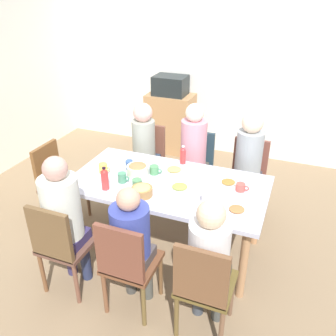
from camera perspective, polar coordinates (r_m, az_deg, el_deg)
ground_plane at (r=3.73m, az=-0.00°, el=-12.37°), size 6.61×6.61×0.00m
wall_back at (r=5.37m, az=10.17°, el=15.58°), size 5.75×0.12×2.60m
dining_table at (r=3.33m, az=-0.00°, el=-3.54°), size 1.82×0.95×0.75m
chair_0 at (r=2.65m, az=5.79°, el=-18.15°), size 0.40×0.40×0.90m
person_0 at (r=2.58m, az=6.57°, el=-13.89°), size 0.30×0.30×1.16m
chair_1 at (r=4.31m, az=-3.37°, el=1.73°), size 0.40×0.40×0.90m
person_1 at (r=4.15m, az=-3.98°, el=3.86°), size 0.30×0.30×1.22m
chair_2 at (r=4.01m, az=-17.47°, el=-1.81°), size 0.40×0.40×0.90m
chair_3 at (r=4.12m, az=4.34°, el=0.37°), size 0.40×0.40×0.90m
person_3 at (r=3.93m, az=4.07°, el=2.96°), size 0.30×0.30×1.28m
chair_4 at (r=4.01m, az=12.65°, el=-1.11°), size 0.40×0.40×0.90m
person_4 at (r=3.82m, az=12.78°, el=1.42°), size 0.30×0.30×1.26m
chair_5 at (r=3.09m, az=-16.87°, el=-11.53°), size 0.40×0.40×0.90m
person_5 at (r=3.00m, az=-16.48°, el=-7.00°), size 0.31×0.31×1.26m
chair_6 at (r=2.81m, az=-6.59°, el=-14.86°), size 0.40×0.40×0.90m
person_6 at (r=2.77m, az=-5.89°, el=-11.19°), size 0.30×0.30×1.12m
plate_0 at (r=3.30m, az=9.67°, el=-2.41°), size 0.22×0.22×0.04m
plate_1 at (r=3.47m, az=0.99°, el=-0.38°), size 0.25×0.25×0.04m
plate_2 at (r=2.94m, az=10.99°, el=-6.72°), size 0.23×0.23×0.04m
plate_3 at (r=3.18m, az=1.89°, el=-3.19°), size 0.25×0.25×0.04m
bowl_0 at (r=3.40m, az=-4.91°, el=-0.24°), size 0.21×0.21×0.12m
bowl_1 at (r=3.08m, az=-4.22°, el=-3.63°), size 0.19×0.19×0.10m
cup_0 at (r=3.21m, az=11.63°, el=-3.06°), size 0.12×0.08×0.07m
cup_1 at (r=2.99m, az=6.14°, el=-4.83°), size 0.11×0.07×0.09m
cup_2 at (r=3.30m, az=-7.36°, el=-1.54°), size 0.11×0.08×0.09m
cup_3 at (r=3.20m, az=-4.94°, el=-2.54°), size 0.12×0.09×0.08m
cup_4 at (r=3.51m, az=-6.20°, el=0.48°), size 0.11×0.07×0.09m
cup_5 at (r=3.42m, az=-2.21°, el=-0.31°), size 0.12×0.09×0.08m
cup_6 at (r=3.49m, az=-10.37°, el=-0.04°), size 0.12×0.08×0.10m
bottle_0 at (r=3.59m, az=2.48°, el=2.05°), size 0.06×0.06×0.19m
bottle_1 at (r=3.19m, az=-10.13°, el=-1.74°), size 0.07×0.07×0.22m
side_cabinet at (r=5.56m, az=0.38°, el=7.26°), size 0.70×0.44×0.90m
microwave at (r=5.38m, az=0.40°, el=13.16°), size 0.48×0.36×0.28m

